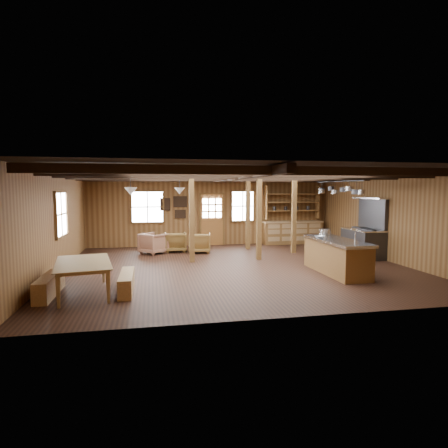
{
  "coord_description": "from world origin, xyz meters",
  "views": [
    {
      "loc": [
        -2.44,
        -10.71,
        2.31
      ],
      "look_at": [
        -0.12,
        1.22,
        1.17
      ],
      "focal_mm": 30.0,
      "sensor_mm": 36.0,
      "label": 1
    }
  ],
  "objects_px": {
    "kitchen_island": "(336,256)",
    "armchair_a": "(175,242)",
    "commercial_range": "(364,238)",
    "dining_table": "(85,278)",
    "armchair_c": "(154,243)",
    "armchair_b": "(200,243)"
  },
  "relations": [
    {
      "from": "kitchen_island",
      "to": "commercial_range",
      "type": "bearing_deg",
      "value": 43.68
    },
    {
      "from": "armchair_a",
      "to": "armchair_c",
      "type": "bearing_deg",
      "value": 19.47
    },
    {
      "from": "dining_table",
      "to": "armchair_c",
      "type": "distance_m",
      "value": 5.18
    },
    {
      "from": "armchair_a",
      "to": "armchair_b",
      "type": "bearing_deg",
      "value": 157.96
    },
    {
      "from": "kitchen_island",
      "to": "armchair_a",
      "type": "xyz_separation_m",
      "value": [
        -4.11,
        4.41,
        -0.12
      ]
    },
    {
      "from": "commercial_range",
      "to": "armchair_a",
      "type": "relative_size",
      "value": 2.57
    },
    {
      "from": "armchair_a",
      "to": "armchair_b",
      "type": "relative_size",
      "value": 1.01
    },
    {
      "from": "dining_table",
      "to": "armchair_b",
      "type": "bearing_deg",
      "value": -42.84
    },
    {
      "from": "kitchen_island",
      "to": "commercial_range",
      "type": "distance_m",
      "value": 2.99
    },
    {
      "from": "armchair_a",
      "to": "armchair_b",
      "type": "height_order",
      "value": "armchair_a"
    },
    {
      "from": "kitchen_island",
      "to": "dining_table",
      "type": "relative_size",
      "value": 1.24
    },
    {
      "from": "armchair_a",
      "to": "armchair_b",
      "type": "distance_m",
      "value": 0.93
    },
    {
      "from": "armchair_a",
      "to": "armchair_c",
      "type": "xyz_separation_m",
      "value": [
        -0.8,
        -0.27,
        0.02
      ]
    },
    {
      "from": "armchair_b",
      "to": "armchair_c",
      "type": "bearing_deg",
      "value": 6.11
    },
    {
      "from": "commercial_range",
      "to": "dining_table",
      "type": "relative_size",
      "value": 1.0
    },
    {
      "from": "dining_table",
      "to": "armchair_b",
      "type": "height_order",
      "value": "same"
    },
    {
      "from": "armchair_b",
      "to": "armchair_c",
      "type": "relative_size",
      "value": 0.95
    },
    {
      "from": "commercial_range",
      "to": "armchair_b",
      "type": "height_order",
      "value": "commercial_range"
    },
    {
      "from": "dining_table",
      "to": "armchair_c",
      "type": "height_order",
      "value": "armchair_c"
    },
    {
      "from": "kitchen_island",
      "to": "commercial_range",
      "type": "height_order",
      "value": "commercial_range"
    },
    {
      "from": "armchair_c",
      "to": "armchair_b",
      "type": "bearing_deg",
      "value": -136.46
    },
    {
      "from": "commercial_range",
      "to": "armchair_a",
      "type": "bearing_deg",
      "value": 159.63
    }
  ]
}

